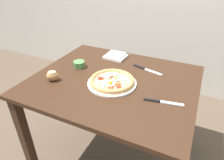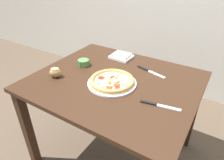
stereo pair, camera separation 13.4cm
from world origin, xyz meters
name	(u,v)px [view 1 (the left image)]	position (x,y,z in m)	size (l,w,h in m)	color
ground_plane	(113,151)	(0.00, 0.00, 0.00)	(12.00, 12.00, 0.00)	brown
dining_table	(114,92)	(0.00, 0.00, 0.65)	(1.13, 0.96, 0.76)	#331E11
pizza	(112,81)	(0.01, -0.06, 0.78)	(0.33, 0.33, 0.05)	white
ramekin_bowl	(79,64)	(-0.32, 0.06, 0.78)	(0.09, 0.09, 0.05)	#4C8442
napkin_folded	(116,56)	(-0.14, 0.34, 0.77)	(0.18, 0.16, 0.04)	silver
bread_piece_near	(52,76)	(-0.38, -0.19, 0.80)	(0.10, 0.10, 0.07)	#B27F47
knife_main	(147,70)	(0.17, 0.23, 0.76)	(0.25, 0.09, 0.01)	silver
knife_spare	(163,102)	(0.37, -0.12, 0.76)	(0.23, 0.06, 0.01)	silver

